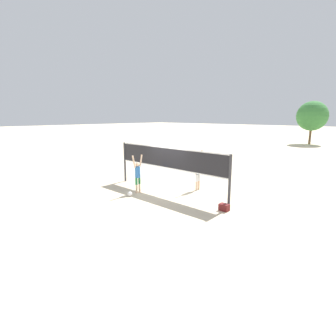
# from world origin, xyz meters

# --- Properties ---
(ground_plane) EXTENTS (200.00, 200.00, 0.00)m
(ground_plane) POSITION_xyz_m (0.00, 0.00, 0.00)
(ground_plane) COLOR beige
(volleyball_net) EXTENTS (7.21, 0.12, 2.36)m
(volleyball_net) POSITION_xyz_m (0.00, 0.00, 1.65)
(volleyball_net) COLOR #38383D
(volleyball_net) RESTS_ON ground_plane
(player_spiker) EXTENTS (0.28, 0.68, 1.97)m
(player_spiker) POSITION_xyz_m (-1.14, -1.06, 1.03)
(player_spiker) COLOR beige
(player_spiker) RESTS_ON ground_plane
(player_blocker) EXTENTS (0.28, 0.71, 2.15)m
(player_blocker) POSITION_xyz_m (0.82, 1.45, 1.13)
(player_blocker) COLOR beige
(player_blocker) RESTS_ON ground_plane
(volleyball) EXTENTS (0.24, 0.24, 0.24)m
(volleyball) POSITION_xyz_m (-0.94, -1.76, 0.12)
(volleyball) COLOR white
(volleyball) RESTS_ON ground_plane
(gear_bag) EXTENTS (0.41, 0.28, 0.29)m
(gear_bag) POSITION_xyz_m (3.52, -0.32, 0.14)
(gear_bag) COLOR maroon
(gear_bag) RESTS_ON ground_plane
(tree_left_cluster) EXTENTS (4.03, 4.03, 5.88)m
(tree_left_cluster) POSITION_xyz_m (-1.58, 30.74, 3.85)
(tree_left_cluster) COLOR brown
(tree_left_cluster) RESTS_ON ground_plane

